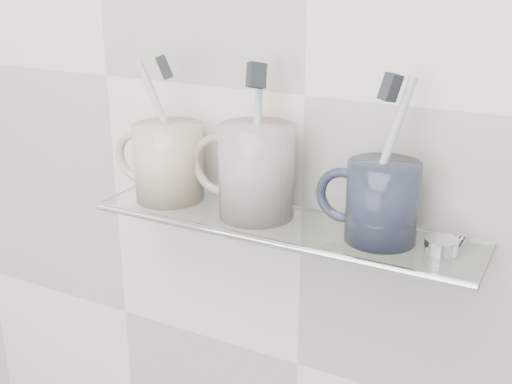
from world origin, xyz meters
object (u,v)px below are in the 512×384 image
Objects in this scene: mug_right at (382,202)px; shelf_glass at (282,225)px; mug_left at (169,162)px; mug_center at (256,171)px.

shelf_glass is at bearing -172.45° from mug_right.
mug_center reaches higher than mug_left.
mug_right reaches higher than shelf_glass.
mug_center is 1.26× the size of mug_right.
mug_left is 0.14m from mug_center.
mug_center is at bearing -174.72° from mug_right.
mug_center reaches higher than mug_right.
mug_center is at bearing -6.35° from mug_left.
shelf_glass is 4.77× the size of mug_left.
mug_left reaches higher than mug_right.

